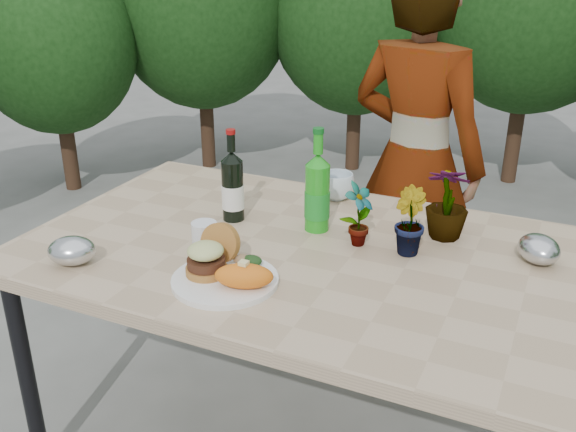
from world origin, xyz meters
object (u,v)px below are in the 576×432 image
at_px(dinner_plate, 225,280).
at_px(wine_bottle, 233,187).
at_px(patio_table, 299,265).
at_px(person, 415,162).

bearing_deg(dinner_plate, wine_bottle, 116.09).
xyz_separation_m(patio_table, person, (0.13, 0.84, 0.08)).
relative_size(dinner_plate, person, 0.18).
xyz_separation_m(dinner_plate, person, (0.22, 1.11, 0.01)).
xyz_separation_m(wine_bottle, person, (0.40, 0.74, -0.09)).
height_order(patio_table, wine_bottle, wine_bottle).
relative_size(wine_bottle, person, 0.19).
bearing_deg(person, dinner_plate, 92.34).
bearing_deg(dinner_plate, person, 78.94).
height_order(patio_table, person, person).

